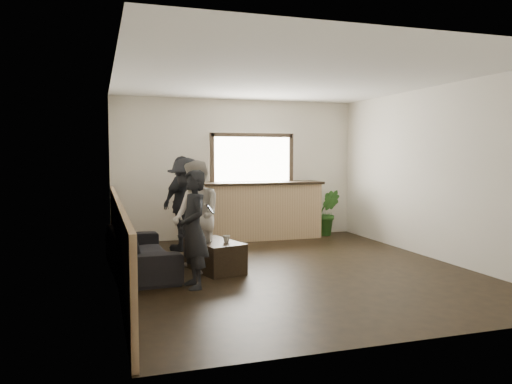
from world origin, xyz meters
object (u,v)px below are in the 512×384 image
object	(u,v)px
sofa	(140,251)
person_c	(188,210)
potted_plant	(327,213)
person_d	(184,203)
person_a	(194,229)
cup_a	(203,236)
person_b	(196,216)
bar_counter	(256,207)
cup_b	(226,239)
coffee_table	(215,256)

from	to	relation	value
sofa	person_c	world-z (taller)	person_c
potted_plant	person_c	bearing A→B (deg)	-152.85
person_d	person_a	bearing A→B (deg)	42.74
cup_a	person_b	xyz separation A→B (m)	(-0.15, -0.22, 0.33)
sofa	person_d	world-z (taller)	person_d
cup_a	person_d	world-z (taller)	person_d
sofa	person_b	xyz separation A→B (m)	(0.77, -0.26, 0.50)
bar_counter	person_c	bearing A→B (deg)	-134.57
cup_b	person_d	bearing A→B (deg)	99.30
potted_plant	person_b	world-z (taller)	person_b
cup_a	potted_plant	xyz separation A→B (m)	(3.08, 2.17, -0.00)
cup_b	sofa	bearing A→B (deg)	160.74
sofa	person_d	size ratio (longest dim) A/B	1.25
cup_a	person_a	distance (m)	1.14
sofa	cup_a	size ratio (longest dim) A/B	16.72
bar_counter	person_c	world-z (taller)	bar_counter
sofa	coffee_table	distance (m)	1.08
person_c	person_d	world-z (taller)	person_d
potted_plant	person_a	distance (m)	4.70
coffee_table	person_a	bearing A→B (deg)	-118.84
cup_a	potted_plant	size ratio (longest dim) A/B	0.13
coffee_table	cup_a	world-z (taller)	cup_a
sofa	cup_b	xyz separation A→B (m)	(1.18, -0.41, 0.18)
potted_plant	person_a	world-z (taller)	person_a
sofa	person_a	distance (m)	1.31
sofa	person_b	distance (m)	0.96
coffee_table	person_b	world-z (taller)	person_b
coffee_table	person_a	size ratio (longest dim) A/B	0.65
coffee_table	person_c	xyz separation A→B (m)	(-0.27, 0.73, 0.61)
person_b	sofa	bearing A→B (deg)	-122.70
coffee_table	potted_plant	size ratio (longest dim) A/B	1.02
person_a	coffee_table	bearing A→B (deg)	144.40
coffee_table	cup_b	bearing A→B (deg)	-48.76
potted_plant	person_a	xyz separation A→B (m)	(-3.42, -3.22, 0.27)
cup_b	person_b	distance (m)	0.54
coffee_table	potted_plant	world-z (taller)	potted_plant
person_d	coffee_table	bearing A→B (deg)	54.89
person_a	person_b	distance (m)	0.85
bar_counter	person_c	xyz separation A→B (m)	(-1.67, -1.70, 0.18)
potted_plant	person_c	size ratio (longest dim) A/B	0.58
cup_a	person_d	bearing A→B (deg)	91.69
sofa	coffee_table	world-z (taller)	sofa
cup_a	person_c	bearing A→B (deg)	105.65
person_c	person_d	bearing A→B (deg)	-172.21
cup_b	person_c	distance (m)	1.04
sofa	cup_b	size ratio (longest dim) A/B	19.64
person_b	cup_b	bearing A→B (deg)	55.88
cup_a	person_d	size ratio (longest dim) A/B	0.07
bar_counter	person_a	distance (m)	3.76
potted_plant	person_d	bearing A→B (deg)	-167.81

